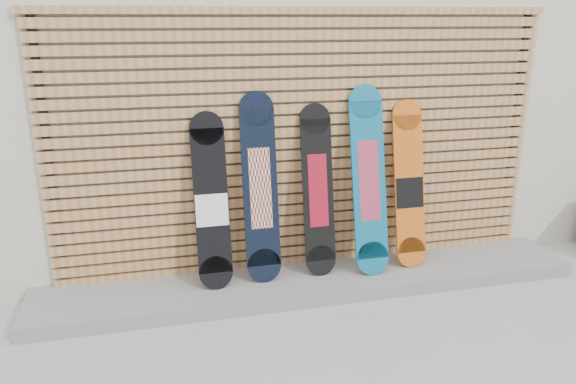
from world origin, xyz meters
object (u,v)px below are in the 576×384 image
object	(u,v)px
snowboard_1	(260,188)
snowboard_4	(409,186)
snowboard_0	(211,202)
snowboard_2	(318,191)
snowboard_3	(369,181)

from	to	relation	value
snowboard_1	snowboard_4	bearing A→B (deg)	-0.56
snowboard_4	snowboard_1	bearing A→B (deg)	179.44
snowboard_1	snowboard_0	bearing A→B (deg)	-177.33
snowboard_0	snowboard_1	bearing A→B (deg)	2.67
snowboard_1	snowboard_2	world-z (taller)	snowboard_1
snowboard_2	snowboard_4	distance (m)	0.82
snowboard_1	snowboard_2	bearing A→B (deg)	0.57
snowboard_2	snowboard_3	distance (m)	0.44
snowboard_1	snowboard_2	xyz separation A→B (m)	(0.49, 0.00, -0.06)
snowboard_2	snowboard_4	xyz separation A→B (m)	(0.82, -0.02, -0.01)
snowboard_0	snowboard_1	world-z (taller)	snowboard_1
snowboard_0	snowboard_3	size ratio (longest dim) A/B	0.89
snowboard_4	snowboard_3	bearing A→B (deg)	-175.42
snowboard_0	snowboard_4	size ratio (longest dim) A/B	0.98
snowboard_0	snowboard_3	distance (m)	1.32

